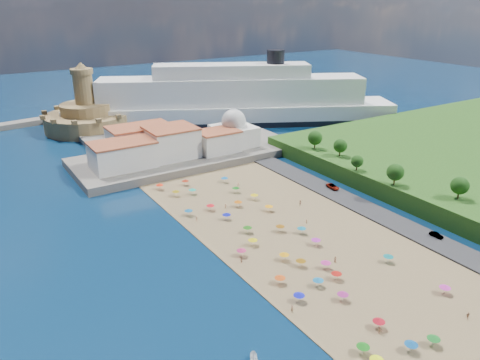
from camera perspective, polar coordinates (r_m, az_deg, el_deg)
ground at (r=126.52m, az=4.56°, el=-7.25°), size 700.00×700.00×0.00m
terrace at (r=188.35m, az=-6.28°, el=3.04°), size 90.00×36.00×3.00m
jetty at (r=212.34m, az=-15.86°, el=4.39°), size 18.00×70.00×2.40m
waterfront_buildings at (r=181.98m, az=-10.14°, el=4.28°), size 57.00×29.00×11.00m
domed_building at (r=193.66m, az=-0.77°, el=6.00°), size 16.00×16.00×15.00m
fortress at (r=239.03m, az=-18.16°, el=7.36°), size 40.00×40.00×32.40m
cruise_ship at (r=240.28m, az=-0.99°, el=9.48°), size 158.76×96.68×36.20m
beach_parasols at (r=117.06m, az=6.89°, el=-8.69°), size 33.14×114.07×2.20m
beachgoers at (r=123.63m, az=5.49°, el=-7.42°), size 35.97×93.31×1.90m
parked_cars at (r=146.22m, az=16.85°, el=-3.43°), size 2.94×59.48×1.42m
hillside_trees at (r=150.61m, az=20.78°, el=0.33°), size 13.85×106.23×7.08m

